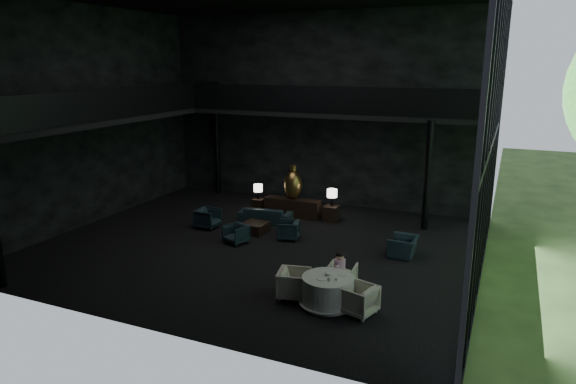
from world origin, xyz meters
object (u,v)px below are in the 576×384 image
at_px(lounge_armchair_east, 288,230).
at_px(dining_chair_east, 358,298).
at_px(bronze_urn, 293,184).
at_px(lounge_armchair_south, 236,234).
at_px(table_lamp_right, 332,194).
at_px(window_armchair, 403,244).
at_px(lounge_armchair_west, 208,217).
at_px(dining_chair_north, 342,275).
at_px(side_table_right, 331,213).
at_px(console, 292,208).
at_px(dining_chair_west, 294,282).
at_px(sofa, 265,212).
at_px(coffee_table, 255,228).
at_px(child, 340,263).
at_px(table_lamp_left, 258,189).
at_px(dining_table, 328,293).
at_px(side_table_left, 259,205).

height_order(lounge_armchair_east, dining_chair_east, dining_chair_east).
bearing_deg(bronze_urn, lounge_armchair_south, -98.41).
relative_size(table_lamp_right, window_armchair, 0.75).
height_order(bronze_urn, lounge_armchair_west, bronze_urn).
distance_m(lounge_armchair_south, dining_chair_north, 4.80).
bearing_deg(lounge_armchair_south, side_table_right, 79.68).
xyz_separation_m(console, lounge_armchair_east, (0.92, -2.52, -0.03)).
distance_m(lounge_armchair_east, dining_chair_west, 4.54).
height_order(side_table_right, sofa, sofa).
bearing_deg(dining_chair_north, dining_chair_west, 43.69).
bearing_deg(table_lamp_right, sofa, -151.82).
xyz_separation_m(side_table_right, dining_chair_north, (2.23, -5.64, 0.06)).
relative_size(coffee_table, dining_chair_west, 0.96).
bearing_deg(child, sofa, -46.15).
xyz_separation_m(sofa, coffee_table, (0.20, -1.28, -0.20)).
xyz_separation_m(lounge_armchair_south, dining_chair_west, (3.40, -3.02, 0.12)).
bearing_deg(coffee_table, lounge_armchair_west, -173.89).
bearing_deg(table_lamp_left, lounge_armchair_east, -46.91).
bearing_deg(dining_chair_north, dining_table, 85.02).
xyz_separation_m(console, side_table_left, (-1.60, 0.20, -0.11)).
distance_m(table_lamp_right, dining_table, 7.18).
height_order(sofa, window_armchair, sofa).
bearing_deg(child, lounge_armchair_south, -26.20).
relative_size(console, dining_table, 1.52).
xyz_separation_m(table_lamp_right, dining_chair_east, (3.04, -6.94, -0.65)).
xyz_separation_m(side_table_right, sofa, (-2.26, -1.15, 0.09)).
xyz_separation_m(lounge_armchair_south, child, (4.35, -2.14, 0.45)).
xyz_separation_m(table_lamp_left, sofa, (0.94, -1.26, -0.56)).
height_order(lounge_armchair_south, dining_chair_north, dining_chair_north).
height_order(lounge_armchair_east, dining_chair_west, dining_chair_west).
xyz_separation_m(console, window_armchair, (4.89, -2.52, 0.02)).
bearing_deg(child, dining_table, 89.42).
height_order(coffee_table, child, child).
height_order(lounge_armchair_west, lounge_armchair_east, lounge_armchair_west).
height_order(bronze_urn, dining_chair_west, bronze_urn).
relative_size(console, bronze_urn, 1.68).
height_order(console, lounge_armchair_south, console).
bearing_deg(lounge_armchair_south, side_table_left, 125.56).
relative_size(console, table_lamp_left, 3.68).
height_order(console, side_table_left, console).
height_order(table_lamp_left, sofa, table_lamp_left).
bearing_deg(lounge_armchair_west, table_lamp_left, -14.25).
relative_size(lounge_armchair_east, dining_chair_west, 0.76).
xyz_separation_m(bronze_urn, dining_chair_north, (3.83, -5.63, -0.94)).
height_order(lounge_armchair_south, coffee_table, lounge_armchair_south).
relative_size(console, coffee_table, 2.70).
distance_m(dining_chair_north, child, 0.45).
distance_m(console, lounge_armchair_south, 3.64).
distance_m(side_table_right, lounge_armchair_south, 4.24).
height_order(lounge_armchair_east, dining_table, dining_table).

